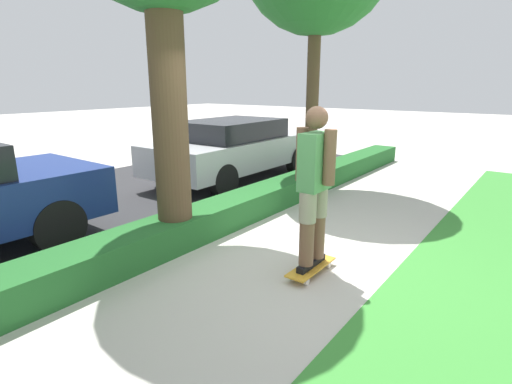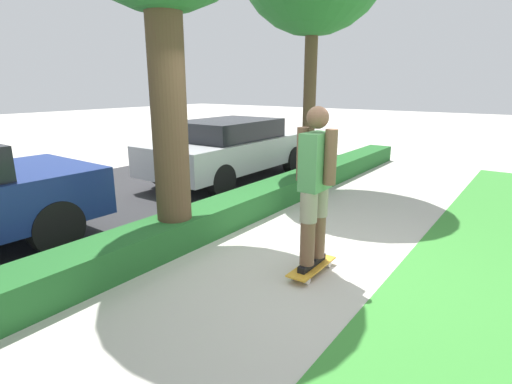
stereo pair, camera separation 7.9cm
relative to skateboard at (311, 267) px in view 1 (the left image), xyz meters
The scene contains 6 objects.
ground_plane 0.30m from the skateboard, 60.42° to the left, with size 60.00×60.00×0.00m, color #BCB7AD.
street_asphalt 4.45m from the skateboard, 88.18° to the left, with size 14.87×5.00×0.01m.
hedge_row 1.86m from the skateboard, 85.62° to the left, with size 14.87×0.60×0.40m.
skateboard is the anchor object (origin of this frame).
skater_person 0.97m from the skateboard, 161.57° to the left, with size 0.51×0.46×1.79m.
parked_car_middle 4.90m from the skateboard, 50.07° to the left, with size 4.31×1.82×1.35m.
Camera 1 is at (-3.85, -2.25, 2.09)m, focal length 28.00 mm.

